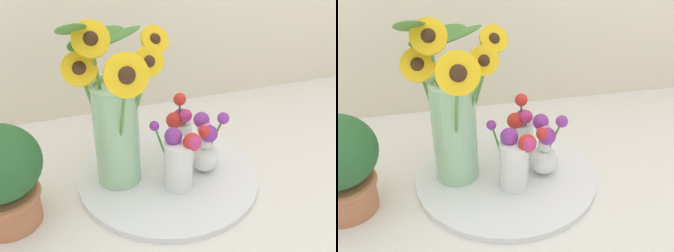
% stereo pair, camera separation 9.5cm
% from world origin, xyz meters
% --- Properties ---
extents(ground_plane, '(6.00, 6.00, 0.00)m').
position_xyz_m(ground_plane, '(0.00, 0.00, 0.00)').
color(ground_plane, silver).
extents(serving_tray, '(0.47, 0.47, 0.02)m').
position_xyz_m(serving_tray, '(-0.03, 0.10, 0.01)').
color(serving_tray, silver).
rests_on(serving_tray, ground_plane).
extents(mason_jar_sunflowers, '(0.26, 0.25, 0.43)m').
position_xyz_m(mason_jar_sunflowers, '(-0.15, 0.11, 0.20)').
color(mason_jar_sunflowers, '#99CC9E').
rests_on(mason_jar_sunflowers, serving_tray).
extents(vase_small_center, '(0.11, 0.10, 0.17)m').
position_xyz_m(vase_small_center, '(-0.02, 0.04, 0.10)').
color(vase_small_center, white).
rests_on(vase_small_center, serving_tray).
extents(vase_bulb_right, '(0.08, 0.07, 0.17)m').
position_xyz_m(vase_bulb_right, '(0.07, 0.08, 0.09)').
color(vase_bulb_right, white).
rests_on(vase_bulb_right, serving_tray).
extents(vase_small_back, '(0.08, 0.07, 0.19)m').
position_xyz_m(vase_small_back, '(0.03, 0.16, 0.10)').
color(vase_small_back, white).
rests_on(vase_small_back, serving_tray).
extents(potted_plant, '(0.18, 0.18, 0.24)m').
position_xyz_m(potted_plant, '(-0.42, 0.06, 0.13)').
color(potted_plant, '#B7704C').
rests_on(potted_plant, ground_plane).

